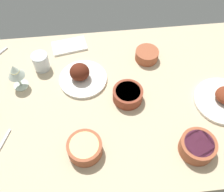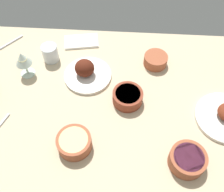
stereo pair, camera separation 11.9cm
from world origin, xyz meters
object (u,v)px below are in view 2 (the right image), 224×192
object	(u,v)px
plate_center_main	(86,72)
water_tumbler	(50,53)
bowl_pasta	(156,60)
fork_loose	(8,44)
bowl_onions	(187,160)
bowl_soup	(128,97)
folded_napkin	(81,41)
wine_glass	(23,60)
bowl_potatoes	(74,142)

from	to	relation	value
plate_center_main	water_tumbler	world-z (taller)	plate_center_main
bowl_pasta	fork_loose	distance (cm)	78.25
fork_loose	bowl_onions	bearing A→B (deg)	97.11
bowl_soup	fork_loose	bearing A→B (deg)	-26.14
plate_center_main	folded_napkin	xyz separation A→B (cm)	(5.61, -22.98, -2.35)
bowl_pasta	water_tumbler	bearing A→B (deg)	0.36
bowl_pasta	wine_glass	distance (cm)	63.35
wine_glass	bowl_onions	bearing A→B (deg)	150.72
water_tumbler	folded_napkin	bearing A→B (deg)	-135.69
plate_center_main	water_tumbler	distance (cm)	21.53
bowl_pasta	folded_napkin	xyz separation A→B (cm)	(38.91, -12.84, -2.27)
wine_glass	bowl_soup	bearing A→B (deg)	165.29
bowl_soup	folded_napkin	distance (cm)	44.45
bowl_onions	water_tumbler	bearing A→B (deg)	-38.92
bowl_onions	fork_loose	size ratio (longest dim) A/B	0.76
plate_center_main	bowl_pasta	world-z (taller)	plate_center_main
water_tumbler	fork_loose	distance (cm)	27.12
bowl_onions	folded_napkin	world-z (taller)	bowl_onions
bowl_onions	wine_glass	distance (cm)	83.55
wine_glass	water_tumbler	world-z (taller)	wine_glass
bowl_potatoes	fork_loose	size ratio (longest dim) A/B	0.74
bowl_onions	fork_loose	xyz separation A→B (cm)	(88.33, -59.60, -2.98)
bowl_potatoes	bowl_onions	size ratio (longest dim) A/B	0.98
bowl_onions	wine_glass	bearing A→B (deg)	-29.28
plate_center_main	bowl_soup	xyz separation A→B (cm)	(-20.16, 13.15, 0.19)
bowl_onions	plate_center_main	bearing A→B (deg)	-43.09
folded_napkin	bowl_soup	bearing A→B (deg)	125.51
bowl_potatoes	bowl_pasta	bearing A→B (deg)	-125.72
bowl_soup	wine_glass	distance (cm)	51.05
bowl_pasta	fork_loose	size ratio (longest dim) A/B	0.62
wine_glass	water_tumbler	xyz separation A→B (cm)	(-9.68, -10.11, -5.51)
fork_loose	bowl_soup	bearing A→B (deg)	104.99
bowl_potatoes	water_tumbler	world-z (taller)	water_tumbler
bowl_soup	water_tumbler	size ratio (longest dim) A/B	1.53
bowl_pasta	bowl_onions	distance (cm)	52.26
bowl_pasta	folded_napkin	world-z (taller)	bowl_pasta
bowl_soup	fork_loose	world-z (taller)	bowl_soup
bowl_potatoes	bowl_soup	bearing A→B (deg)	-131.10
bowl_pasta	fork_loose	bearing A→B (deg)	-6.18
bowl_pasta	fork_loose	xyz separation A→B (cm)	(77.75, -8.43, -2.47)
bowl_soup	water_tumbler	bearing A→B (deg)	-30.31
bowl_pasta	fork_loose	world-z (taller)	bowl_pasta
plate_center_main	bowl_pasta	distance (cm)	34.80
bowl_pasta	water_tumbler	size ratio (longest dim) A/B	1.31
bowl_potatoes	bowl_onions	distance (cm)	44.48
bowl_potatoes	wine_glass	size ratio (longest dim) A/B	0.99
plate_center_main	bowl_onions	world-z (taller)	plate_center_main
plate_center_main	bowl_potatoes	world-z (taller)	plate_center_main
water_tumbler	folded_napkin	size ratio (longest dim) A/B	0.50
bowl_soup	wine_glass	xyz separation A→B (cm)	(48.94, -12.85, 6.78)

